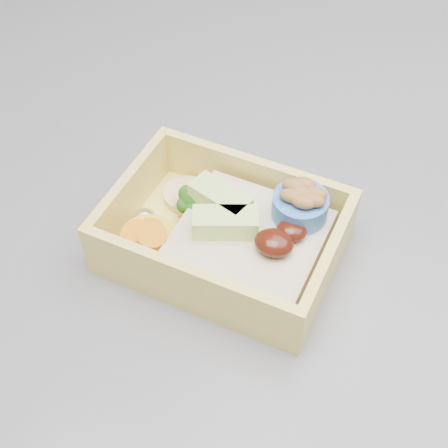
% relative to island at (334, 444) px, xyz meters
% --- Properties ---
extents(island, '(1.24, 0.84, 0.92)m').
position_rel_island_xyz_m(island, '(0.00, 0.00, 0.00)').
color(island, brown).
rests_on(island, ground).
extents(bento_box, '(0.17, 0.14, 0.06)m').
position_rel_island_xyz_m(bento_box, '(-0.12, -0.08, 0.48)').
color(bento_box, '#E6CF5F').
rests_on(bento_box, island).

